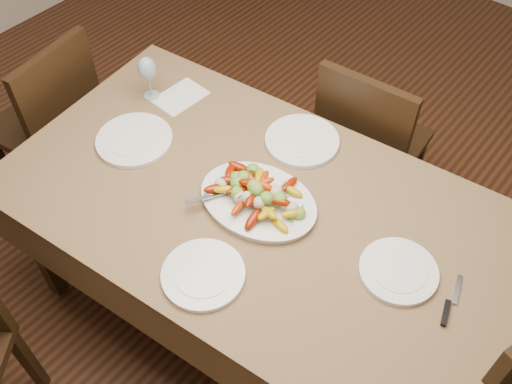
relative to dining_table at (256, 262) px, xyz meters
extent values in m
plane|color=#3A1E11|center=(-0.24, 0.10, -0.38)|extent=(6.00, 6.00, 0.00)
cube|color=brown|center=(0.00, 0.00, 0.00)|extent=(1.94, 1.24, 0.76)
ellipsoid|color=white|center=(0.01, 0.00, 0.39)|extent=(0.45, 0.36, 0.02)
cylinder|color=white|center=(-0.56, -0.07, 0.39)|extent=(0.30, 0.30, 0.02)
cylinder|color=white|center=(0.53, 0.07, 0.39)|extent=(0.25, 0.25, 0.02)
cylinder|color=white|center=(-0.06, 0.35, 0.39)|extent=(0.29, 0.29, 0.02)
cylinder|color=white|center=(0.06, -0.34, 0.39)|extent=(0.27, 0.27, 0.02)
cube|color=silver|center=(-0.61, 0.24, 0.38)|extent=(0.16, 0.22, 0.00)
camera|label=1|loc=(0.81, -0.97, 1.94)|focal=40.00mm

